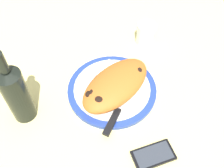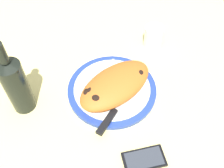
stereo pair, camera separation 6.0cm
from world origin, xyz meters
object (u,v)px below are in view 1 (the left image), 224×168
object	(u,v)px
water_glass	(146,35)
wine_bottle	(16,93)
knife	(116,114)
fork	(94,76)
plate	(112,89)
calzone	(115,85)
smartphone	(153,155)

from	to	relation	value
water_glass	wine_bottle	size ratio (longest dim) A/B	0.31
knife	water_glass	bearing A→B (deg)	-160.60
fork	wine_bottle	distance (cm)	26.69
fork	plate	bearing A→B (deg)	89.58
plate	knife	world-z (taller)	knife
wine_bottle	calzone	bearing A→B (deg)	143.12
smartphone	calzone	bearing A→B (deg)	-115.89
fork	wine_bottle	size ratio (longest dim) A/B	0.59
plate	calzone	bearing A→B (deg)	77.01
calzone	fork	size ratio (longest dim) A/B	1.76
plate	knife	bearing A→B (deg)	44.87
knife	wine_bottle	xyz separation A→B (cm)	(16.27, -23.44, 8.61)
knife	smartphone	world-z (taller)	knife
plate	water_glass	bearing A→B (deg)	-170.14
fork	water_glass	size ratio (longest dim) A/B	1.90
smartphone	wine_bottle	xyz separation A→B (cm)	(12.82, -39.32, 10.28)
knife	water_glass	world-z (taller)	water_glass
plate	wine_bottle	distance (cm)	30.33
plate	knife	size ratio (longest dim) A/B	1.33
fork	knife	distance (cm)	17.07
calzone	fork	distance (cm)	9.86
wine_bottle	water_glass	bearing A→B (deg)	167.45
fork	knife	size ratio (longest dim) A/B	0.70
calzone	knife	xyz separation A→B (cm)	(7.13, 5.89, -2.59)
calzone	water_glass	size ratio (longest dim) A/B	3.34
plate	wine_bottle	bearing A→B (deg)	-33.95
calzone	smartphone	size ratio (longest dim) A/B	2.07
water_glass	knife	bearing A→B (deg)	19.40
plate	calzone	distance (cm)	4.30
fork	knife	world-z (taller)	knife
fork	calzone	bearing A→B (deg)	87.46
plate	knife	xyz separation A→B (cm)	(7.49, 7.45, 1.40)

